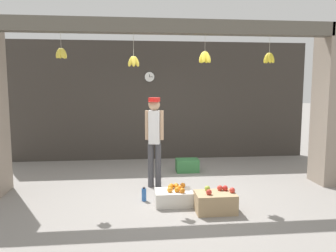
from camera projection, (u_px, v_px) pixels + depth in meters
name	position (u px, v px, depth m)	size (l,w,h in m)	color
ground_plane	(170.00, 193.00, 5.80)	(60.00, 60.00, 0.00)	gray
shop_back_wall	(158.00, 101.00, 8.41)	(7.76, 0.12, 3.01)	#38332D
shop_pillar_right	(336.00, 106.00, 6.26)	(0.70, 0.60, 3.01)	gray
storefront_awning	(171.00, 29.00, 5.58)	(5.86, 0.27, 0.81)	#5B564C
shopkeeper	(154.00, 135.00, 6.03)	(0.34, 0.29, 1.67)	#424247
fruit_crate_oranges	(174.00, 197.00, 5.21)	(0.59, 0.40, 0.31)	silver
fruit_crate_apples	(215.00, 202.00, 4.90)	(0.59, 0.40, 0.37)	tan
produce_box_green	(187.00, 165.00, 7.22)	(0.49, 0.33, 0.28)	#387A42
water_bottle	(144.00, 195.00, 5.37)	(0.08, 0.08, 0.23)	#2D60AD
wall_clock	(150.00, 77.00, 8.24)	(0.26, 0.03, 0.26)	black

